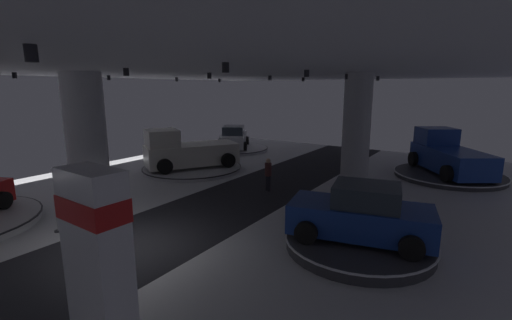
{
  "coord_description": "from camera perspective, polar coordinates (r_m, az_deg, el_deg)",
  "views": [
    {
      "loc": [
        8.95,
        -6.32,
        4.9
      ],
      "look_at": [
        -0.31,
        7.8,
        1.4
      ],
      "focal_mm": 24.76,
      "sensor_mm": 36.0,
      "label": 1
    }
  ],
  "objects": [
    {
      "name": "ground",
      "position": [
        12.01,
        -20.08,
        -13.24
      ],
      "size": [
        24.0,
        44.0,
        0.06
      ],
      "color": "silver"
    },
    {
      "name": "column_right",
      "position": [
        15.88,
        15.83,
        3.48
      ],
      "size": [
        1.18,
        1.18,
        5.5
      ],
      "color": "#ADADB2",
      "rests_on": "ground"
    },
    {
      "name": "display_platform_far_left",
      "position": [
        21.53,
        -10.24,
        -1.28
      ],
      "size": [
        5.85,
        5.85,
        0.23
      ],
      "color": "#B7B7BC",
      "rests_on": "ground"
    },
    {
      "name": "visitor_walking_near",
      "position": [
        16.81,
        1.98,
        -2.04
      ],
      "size": [
        0.32,
        0.32,
        1.59
      ],
      "color": "black",
      "rests_on": "ground"
    },
    {
      "name": "display_car_mid_right",
      "position": [
        11.26,
        16.63,
        -8.39
      ],
      "size": [
        4.49,
        2.92,
        1.71
      ],
      "color": "navy",
      "rests_on": "display_platform_mid_right"
    },
    {
      "name": "column_left",
      "position": [
        16.11,
        -25.68,
        2.88
      ],
      "size": [
        1.58,
        1.58,
        5.5
      ],
      "color": "silver",
      "rests_on": "ground"
    },
    {
      "name": "display_platform_deep_left",
      "position": [
        27.94,
        -3.6,
        1.85
      ],
      "size": [
        5.35,
        5.35,
        0.22
      ],
      "color": "silver",
      "rests_on": "ground"
    },
    {
      "name": "stanchion_a",
      "position": [
        15.19,
        -27.43,
        -7.0
      ],
      "size": [
        0.28,
        0.28,
        1.01
      ],
      "color": "#333338",
      "rests_on": "ground"
    },
    {
      "name": "pickup_truck_deep_right",
      "position": [
        22.23,
        28.53,
        0.7
      ],
      "size": [
        4.72,
        5.57,
        2.3
      ],
      "color": "navy",
      "rests_on": "display_platform_deep_right"
    },
    {
      "name": "pickup_truck_far_left",
      "position": [
        21.25,
        -11.17,
        1.35
      ],
      "size": [
        4.59,
        5.63,
        2.3
      ],
      "color": "silver",
      "rests_on": "display_platform_far_left"
    },
    {
      "name": "brand_sign_pylon",
      "position": [
        6.35,
        -23.87,
        -17.26
      ],
      "size": [
        1.29,
        0.69,
        3.72
      ],
      "color": "slate",
      "rests_on": "ground"
    },
    {
      "name": "stanchion_b",
      "position": [
        14.09,
        -29.39,
        -8.61
      ],
      "size": [
        0.28,
        0.28,
        1.01
      ],
      "color": "#333338",
      "rests_on": "ground"
    },
    {
      "name": "ceiling_with_spotlights",
      "position": [
        10.98,
        -22.18,
        14.27
      ],
      "size": [
        24.0,
        44.0,
        0.39
      ],
      "color": "silver"
    },
    {
      "name": "display_car_deep_left",
      "position": [
        27.78,
        -3.63,
        3.59
      ],
      "size": [
        3.73,
        4.52,
        1.71
      ],
      "color": "silver",
      "rests_on": "display_platform_deep_left"
    },
    {
      "name": "display_platform_deep_right",
      "position": [
        22.16,
        28.66,
        -2.13
      ],
      "size": [
        5.68,
        5.68,
        0.27
      ],
      "color": "#333338",
      "rests_on": "ground"
    },
    {
      "name": "display_platform_mid_right",
      "position": [
        11.61,
        16.2,
        -12.68
      ],
      "size": [
        4.52,
        4.52,
        0.36
      ],
      "color": "#333338",
      "rests_on": "ground"
    }
  ]
}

